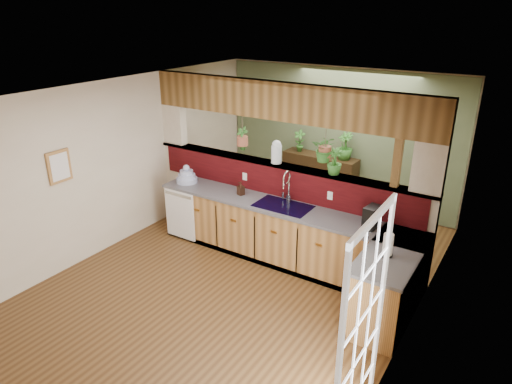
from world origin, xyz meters
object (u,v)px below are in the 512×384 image
Objects in this scene: faucet at (287,185)px; glass_jar at (277,152)px; shelving_console at (319,179)px; coffee_maker at (372,218)px; paper_towel at (388,245)px; soap_dispenser at (241,188)px; dish_stack at (187,177)px.

glass_jar is (-0.32, 0.22, 0.40)m from faucet.
faucet is 0.35× the size of shelving_console.
faucet is at bearing -35.04° from glass_jar.
paper_towel is at bearing -48.33° from coffee_maker.
coffee_maker is 0.98× the size of paper_towel.
soap_dispenser is at bearing 165.96° from paper_towel.
soap_dispenser is 0.14× the size of shelving_console.
coffee_maker reaches higher than soap_dispenser.
faucet is 1.41× the size of glass_jar.
dish_stack reaches higher than paper_towel.
soap_dispenser is at bearing -170.33° from faucet.
glass_jar is (0.42, 0.35, 0.56)m from soap_dispenser.
faucet is 1.80m from dish_stack.
dish_stack reaches higher than coffee_maker.
faucet reaches higher than coffee_maker.
glass_jar reaches higher than faucet.
paper_towel is (3.52, -0.58, 0.04)m from dish_stack.
shelving_console is (-2.19, 2.86, -0.54)m from paper_towel.
shelving_console is at bearing 82.84° from soap_dispenser.
paper_towel is at bearing -14.04° from soap_dispenser.
soap_dispenser is 2.06m from coffee_maker.
shelving_console is (-1.78, 2.26, -0.54)m from coffee_maker.
soap_dispenser is 0.71× the size of coffee_maker.
glass_jar is at bearing 14.55° from dish_stack.
coffee_maker is 0.83× the size of glass_jar.
glass_jar is (-2.05, 0.96, 0.53)m from paper_towel.
dish_stack reaches higher than shelving_console.
coffee_maker is at bearing -5.97° from faucet.
soap_dispenser is 0.59× the size of glass_jar.
faucet is at bearing 9.67° from soap_dispenser.
soap_dispenser is at bearing -172.57° from coffee_maker.
dish_stack is at bearing -118.11° from shelving_console.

